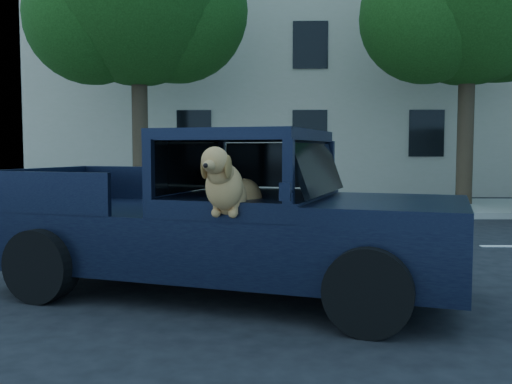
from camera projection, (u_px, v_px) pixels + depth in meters
ground at (305, 297)px, 6.37m from camera, size 120.00×120.00×0.00m
far_sidewalk at (284, 207)px, 15.54m from camera, size 60.00×4.00×0.15m
lane_stripes at (410, 246)px, 9.71m from camera, size 21.60×0.14×0.01m
street_tree_left at (139, 1)px, 15.62m from camera, size 6.00×5.20×8.60m
building_main at (356, 77)px, 22.41m from camera, size 26.00×6.00×9.00m
pickup_truck at (219, 239)px, 6.52m from camera, size 5.57×3.48×1.86m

